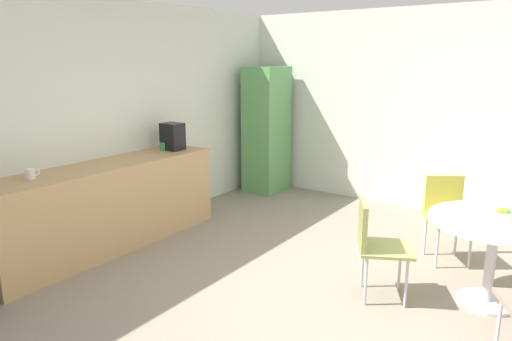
% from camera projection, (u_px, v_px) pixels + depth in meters
% --- Properties ---
extents(ground_plane, '(6.00, 6.00, 0.00)m').
position_uv_depth(ground_plane, '(351.00, 312.00, 3.68)').
color(ground_plane, gray).
extents(wall_back, '(6.00, 0.10, 2.60)m').
position_uv_depth(wall_back, '(101.00, 120.00, 5.07)').
color(wall_back, silver).
rests_on(wall_back, ground_plane).
extents(wall_side_right, '(0.10, 6.00, 2.60)m').
position_uv_depth(wall_side_right, '(457.00, 113.00, 5.75)').
color(wall_side_right, silver).
rests_on(wall_side_right, ground_plane).
extents(counter_block, '(2.57, 0.60, 0.90)m').
position_uv_depth(counter_block, '(108.00, 206.00, 4.86)').
color(counter_block, tan).
rests_on(counter_block, ground_plane).
extents(locker_cabinet, '(0.60, 0.50, 1.85)m').
position_uv_depth(locker_cabinet, '(266.00, 130.00, 6.92)').
color(locker_cabinet, '#599959').
rests_on(locker_cabinet, ground_plane).
extents(round_table, '(1.01, 1.01, 0.73)m').
position_uv_depth(round_table, '(493.00, 237.00, 3.67)').
color(round_table, silver).
rests_on(round_table, ground_plane).
extents(chair_yellow, '(0.59, 0.59, 0.83)m').
position_uv_depth(chair_yellow, '(446.00, 208.00, 4.58)').
color(chair_yellow, silver).
rests_on(chair_yellow, ground_plane).
extents(chair_olive, '(0.57, 0.57, 0.83)m').
position_uv_depth(chair_olive, '(374.00, 238.00, 3.80)').
color(chair_olive, silver).
rests_on(chair_olive, ground_plane).
extents(fruit_bowl, '(0.22, 0.22, 0.11)m').
position_uv_depth(fruit_bowl, '(502.00, 215.00, 3.61)').
color(fruit_bowl, silver).
rests_on(fruit_bowl, round_table).
extents(mug_white, '(0.13, 0.08, 0.09)m').
position_uv_depth(mug_white, '(31.00, 174.00, 4.16)').
color(mug_white, white).
rests_on(mug_white, counter_block).
extents(mug_green, '(0.13, 0.08, 0.09)m').
position_uv_depth(mug_green, '(163.00, 146.00, 5.49)').
color(mug_green, '#338C59').
rests_on(mug_green, counter_block).
extents(coffee_maker, '(0.20, 0.24, 0.32)m').
position_uv_depth(coffee_maker, '(173.00, 136.00, 5.49)').
color(coffee_maker, black).
rests_on(coffee_maker, counter_block).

